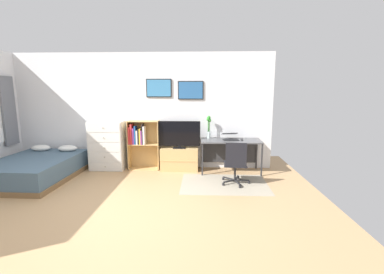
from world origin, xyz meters
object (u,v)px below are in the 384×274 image
object	(u,v)px
computer_mouse	(242,140)
bamboo_vase	(209,126)
bed	(36,168)
dresser	(107,146)
television	(179,135)
tv_stand	(180,159)
bookshelf	(141,141)
office_chair	(236,162)
laptop	(230,137)
desk	(230,145)

from	to	relation	value
computer_mouse	bamboo_vase	bearing A→B (deg)	161.51
bed	dresser	world-z (taller)	dresser
television	dresser	bearing A→B (deg)	179.75
tv_stand	bamboo_vase	world-z (taller)	bamboo_vase
bed	bookshelf	distance (m)	2.25
bookshelf	office_chair	bearing A→B (deg)	-25.93
bed	television	distance (m)	3.10
bookshelf	computer_mouse	world-z (taller)	bookshelf
dresser	computer_mouse	distance (m)	3.10
bed	bamboo_vase	size ratio (longest dim) A/B	3.85
tv_stand	computer_mouse	bearing A→B (deg)	-5.94
computer_mouse	bamboo_vase	distance (m)	0.82
tv_stand	bamboo_vase	size ratio (longest dim) A/B	1.65
bed	office_chair	distance (m)	4.13
tv_stand	laptop	world-z (taller)	laptop
television	office_chair	distance (m)	1.55
television	bamboo_vase	bearing A→B (deg)	10.16
bamboo_vase	desk	bearing A→B (deg)	-14.99
desk	computer_mouse	world-z (taller)	computer_mouse
bed	bamboo_vase	xyz separation A→B (m)	(3.62, 0.89, 0.80)
tv_stand	bamboo_vase	xyz separation A→B (m)	(0.67, 0.10, 0.77)
bed	bookshelf	xyz separation A→B (m)	(2.04, 0.84, 0.45)
television	computer_mouse	bearing A→B (deg)	-5.03
bookshelf	desk	world-z (taller)	bookshelf
laptop	desk	bearing A→B (deg)	24.31
bed	office_chair	bearing A→B (deg)	-1.10
office_chair	bookshelf	bearing A→B (deg)	157.93
bed	desk	xyz separation A→B (m)	(4.12, 0.75, 0.38)
television	bamboo_vase	distance (m)	0.71
dresser	bookshelf	world-z (taller)	bookshelf
dresser	office_chair	bearing A→B (deg)	-18.31
bed	desk	distance (m)	4.20
bookshelf	bamboo_vase	bearing A→B (deg)	1.73
bed	dresser	bearing A→B (deg)	32.89
dresser	laptop	bearing A→B (deg)	-0.54
bookshelf	office_chair	world-z (taller)	bookshelf
desk	bookshelf	bearing A→B (deg)	177.65
bed	office_chair	xyz separation A→B (m)	(4.12, -0.17, 0.23)
desk	computer_mouse	bearing A→B (deg)	-25.42
laptop	bed	bearing A→B (deg)	-176.88
bookshelf	office_chair	distance (m)	2.33
bookshelf	office_chair	xyz separation A→B (m)	(2.08, -1.01, -0.22)
desk	bed	bearing A→B (deg)	-169.62
bamboo_vase	laptop	bearing A→B (deg)	-16.16
television	desk	bearing A→B (deg)	-0.59
dresser	bookshelf	bearing A→B (deg)	4.83
laptop	bamboo_vase	size ratio (longest dim) A/B	0.79
bookshelf	television	distance (m)	0.92
television	computer_mouse	distance (m)	1.41
laptop	bamboo_vase	distance (m)	0.55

